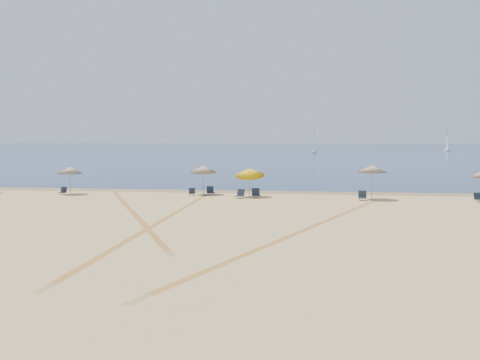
% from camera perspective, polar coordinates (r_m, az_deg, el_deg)
% --- Properties ---
extents(ground, '(160.00, 160.00, 0.00)m').
position_cam_1_polar(ground, '(23.50, -6.80, -6.85)').
color(ground, tan).
rests_on(ground, ground).
extents(ocean, '(500.00, 500.00, 0.00)m').
position_cam_1_polar(ocean, '(247.40, 6.59, 3.28)').
color(ocean, '#0C2151').
rests_on(ocean, ground).
extents(wet_sand, '(500.00, 500.00, 0.00)m').
position_cam_1_polar(wet_sand, '(46.89, 0.68, -1.21)').
color(wet_sand, olive).
rests_on(wet_sand, ground).
extents(umbrella_1, '(2.07, 2.07, 2.29)m').
position_cam_1_polar(umbrella_1, '(46.86, -17.20, 0.97)').
color(umbrella_1, gray).
rests_on(umbrella_1, ground).
extents(umbrella_2, '(2.21, 2.25, 2.42)m').
position_cam_1_polar(umbrella_2, '(44.68, -3.84, 1.14)').
color(umbrella_2, gray).
rests_on(umbrella_2, ground).
extents(umbrella_3, '(2.28, 2.35, 2.49)m').
position_cam_1_polar(umbrella_3, '(42.68, 1.01, 0.83)').
color(umbrella_3, gray).
rests_on(umbrella_3, ground).
extents(umbrella_4, '(2.25, 2.25, 2.62)m').
position_cam_1_polar(umbrella_4, '(42.09, 13.50, 1.14)').
color(umbrella_4, gray).
rests_on(umbrella_4, ground).
extents(chair_2, '(0.52, 0.60, 0.61)m').
position_cam_1_polar(chair_2, '(46.81, -17.83, -1.11)').
color(chair_2, black).
rests_on(chair_2, ground).
extents(chair_3, '(0.60, 0.67, 0.60)m').
position_cam_1_polar(chair_3, '(43.84, -4.99, -1.28)').
color(chair_3, black).
rests_on(chair_3, ground).
extents(chair_4, '(0.79, 0.84, 0.69)m').
position_cam_1_polar(chair_4, '(44.30, -3.07, -1.16)').
color(chair_4, black).
rests_on(chair_4, ground).
extents(chair_5, '(0.72, 0.79, 0.69)m').
position_cam_1_polar(chair_5, '(41.74, 0.02, -1.49)').
color(chair_5, black).
rests_on(chair_5, ground).
extents(chair_6, '(0.78, 0.86, 0.74)m').
position_cam_1_polar(chair_6, '(41.95, 1.67, -1.43)').
color(chair_6, black).
rests_on(chair_6, ground).
extents(chair_7, '(0.61, 0.71, 0.71)m').
position_cam_1_polar(chair_7, '(41.33, 12.54, -1.64)').
color(chair_7, black).
rests_on(chair_7, ground).
extents(chair_8, '(0.70, 0.76, 0.65)m').
position_cam_1_polar(chair_8, '(43.02, 23.43, -1.70)').
color(chair_8, black).
rests_on(chair_8, ground).
extents(sailboat_0, '(1.64, 5.36, 7.88)m').
position_cam_1_polar(sailboat_0, '(207.50, 20.63, 3.48)').
color(sailboat_0, white).
rests_on(sailboat_0, ocean).
extents(sailboat_1, '(1.42, 5.20, 7.71)m').
position_cam_1_polar(sailboat_1, '(170.45, 7.69, 3.58)').
color(sailboat_1, white).
rests_on(sailboat_1, ocean).
extents(tire_tracks, '(48.29, 43.10, 0.00)m').
position_cam_1_polar(tire_tracks, '(31.35, -4.74, -4.01)').
color(tire_tracks, tan).
rests_on(tire_tracks, ground).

